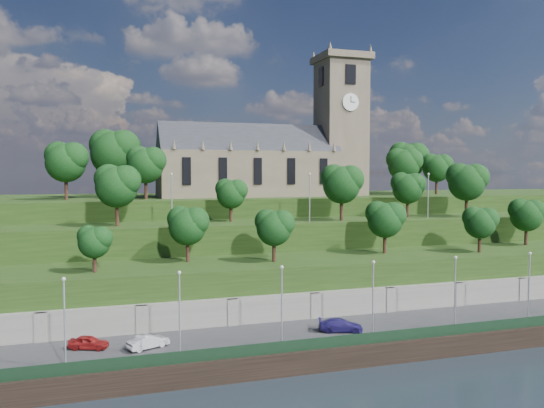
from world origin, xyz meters
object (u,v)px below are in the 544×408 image
object	(u,v)px
car_middle	(148,341)
car_right	(341,325)
church	(274,155)
car_left	(89,342)

from	to	relation	value
car_middle	car_right	distance (m)	20.39
church	car_left	size ratio (longest dim) A/B	10.01
car_left	car_right	bearing A→B (deg)	-74.23
church	car_middle	world-z (taller)	church
church	car_right	world-z (taller)	church
church	car_right	bearing A→B (deg)	-97.16
car_middle	car_right	world-z (taller)	car_right
church	car_left	world-z (taller)	church
car_left	car_middle	size ratio (longest dim) A/B	0.93
car_right	car_left	bearing A→B (deg)	104.53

